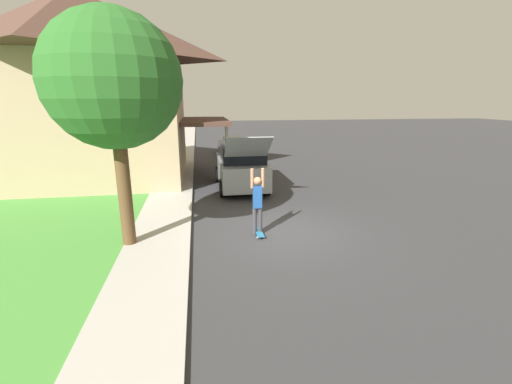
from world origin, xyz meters
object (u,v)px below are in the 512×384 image
object	(u,v)px
suv_parked	(241,165)
skateboard	(259,232)
lawn_tree_far	(132,76)
car_down_street	(234,146)
skateboarder	(257,201)
lawn_tree_near	(113,82)

from	to	relation	value
suv_parked	skateboard	bearing A→B (deg)	-91.77
suv_parked	skateboard	distance (m)	5.95
suv_parked	lawn_tree_far	bearing A→B (deg)	146.40
lawn_tree_far	car_down_street	bearing A→B (deg)	49.81
skateboard	skateboarder	bearing A→B (deg)	122.76
car_down_street	skateboarder	bearing A→B (deg)	-93.62
car_down_street	skateboarder	world-z (taller)	skateboarder
lawn_tree_far	lawn_tree_near	bearing A→B (deg)	-83.23
lawn_tree_far	suv_parked	size ratio (longest dim) A/B	1.37
suv_parked	skateboard	world-z (taller)	suv_parked
skateboarder	skateboard	world-z (taller)	skateboarder
lawn_tree_near	skateboard	bearing A→B (deg)	3.19
lawn_tree_near	car_down_street	world-z (taller)	lawn_tree_near
lawn_tree_near	skateboard	size ratio (longest dim) A/B	7.41
suv_parked	skateboarder	distance (m)	5.81
suv_parked	skateboard	xyz separation A→B (m)	(-0.18, -5.87, -0.98)
lawn_tree_near	suv_parked	bearing A→B (deg)	57.40
lawn_tree_far	skateboarder	bearing A→B (deg)	-62.36
car_down_street	skateboard	world-z (taller)	car_down_street
car_down_street	skateboard	bearing A→B (deg)	-93.47
lawn_tree_near	car_down_street	distance (m)	17.32
car_down_street	skateboarder	size ratio (longest dim) A/B	2.16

